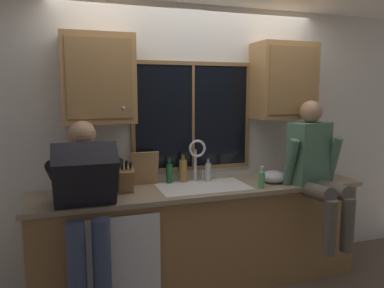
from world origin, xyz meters
name	(u,v)px	position (x,y,z in m)	size (l,w,h in m)	color
back_wall	(190,142)	(0.00, 0.06, 1.27)	(5.30, 0.12, 2.55)	silver
window_glass	(193,117)	(0.01, -0.01, 1.52)	(1.10, 0.02, 0.95)	black
window_frame_top	(193,63)	(0.01, -0.02, 2.02)	(1.17, 0.02, 0.04)	brown
window_frame_bottom	(193,168)	(0.01, -0.02, 1.03)	(1.17, 0.02, 0.04)	brown
window_frame_left	(133,118)	(-0.56, -0.02, 1.52)	(0.04, 0.02, 0.95)	brown
window_frame_right	(247,115)	(0.57, -0.02, 1.52)	(0.04, 0.02, 0.95)	brown
window_mullion_center	(193,117)	(0.01, -0.02, 1.52)	(0.02, 0.02, 0.95)	brown
lower_cabinet_run	(202,237)	(0.00, -0.29, 0.44)	(2.90, 0.58, 0.88)	olive
countertop	(203,189)	(0.00, -0.31, 0.90)	(2.96, 0.62, 0.04)	gray
dishwasher_front	(122,263)	(-0.77, -0.61, 0.46)	(0.60, 0.02, 0.74)	white
upper_cabinet_left	(98,79)	(-0.86, -0.17, 1.86)	(0.58, 0.36, 0.72)	#A87A47
upper_cabinet_right	(284,81)	(0.88, -0.17, 1.86)	(0.58, 0.36, 0.72)	#A87A47
sink	(203,197)	(0.01, -0.30, 0.82)	(0.80, 0.46, 0.21)	silver
faucet	(197,155)	(0.01, -0.12, 1.17)	(0.18, 0.09, 0.40)	silver
person_standing	(86,203)	(-1.01, -0.60, 0.95)	(0.53, 0.70, 1.54)	#384260
person_sitting_on_counter	(316,165)	(0.98, -0.57, 1.10)	(0.54, 0.64, 1.26)	#595147
knife_block	(126,180)	(-0.68, -0.29, 1.03)	(0.12, 0.18, 0.32)	olive
cutting_board	(144,169)	(-0.48, -0.08, 1.07)	(0.26, 0.02, 0.31)	#997047
mixing_bowl	(273,177)	(0.68, -0.36, 0.97)	(0.23, 0.23, 0.12)	#B7B7BC
soap_dispenser	(261,180)	(0.47, -0.51, 1.00)	(0.06, 0.07, 0.20)	#59A566
bottle_green_glass	(169,173)	(-0.25, -0.08, 1.02)	(0.06, 0.06, 0.24)	#1E592D
bottle_tall_clear	(208,172)	(0.12, -0.13, 1.01)	(0.05, 0.05, 0.23)	#B7B7BC
bottle_amber_small	(183,170)	(-0.11, -0.07, 1.03)	(0.08, 0.08, 0.27)	olive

